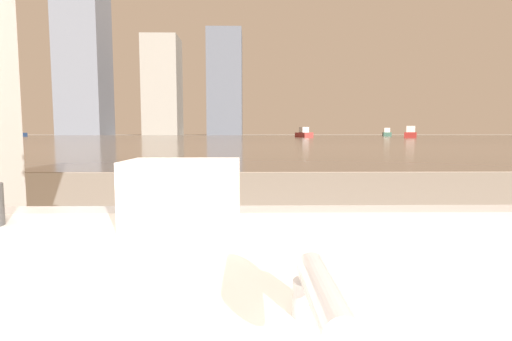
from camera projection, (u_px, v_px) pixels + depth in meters
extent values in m
cube|color=white|center=(209.00, 294.00, 0.61)|extent=(1.62, 1.04, 0.04)
cylinder|color=silver|center=(310.00, 298.00, 0.49)|extent=(0.04, 0.04, 0.04)
cylinder|color=silver|center=(324.00, 295.00, 0.40)|extent=(0.04, 0.17, 0.04)
cube|color=white|center=(184.00, 217.00, 0.97)|extent=(0.27, 0.19, 0.04)
cube|color=white|center=(184.00, 201.00, 0.97)|extent=(0.27, 0.19, 0.04)
cube|color=white|center=(183.00, 185.00, 0.97)|extent=(0.27, 0.19, 0.04)
cube|color=white|center=(183.00, 168.00, 0.96)|extent=(0.27, 0.19, 0.04)
cube|color=gray|center=(249.00, 137.00, 61.97)|extent=(180.00, 110.00, 0.01)
cube|color=maroon|center=(304.00, 135.00, 62.21)|extent=(2.41, 4.40, 0.73)
cube|color=silver|center=(304.00, 130.00, 62.13)|extent=(1.39, 1.77, 0.83)
cube|color=navy|center=(16.00, 135.00, 73.52)|extent=(2.25, 4.16, 0.69)
cube|color=#B2A893|center=(16.00, 131.00, 73.45)|extent=(1.31, 1.67, 0.79)
cube|color=#335647|center=(387.00, 134.00, 80.39)|extent=(2.63, 4.65, 0.77)
cube|color=silver|center=(387.00, 130.00, 80.32)|extent=(1.50, 1.88, 0.88)
cube|color=maroon|center=(411.00, 135.00, 56.03)|extent=(3.16, 4.60, 0.76)
cube|color=silver|center=(411.00, 129.00, 55.95)|extent=(1.67, 1.94, 0.87)
cube|color=slate|center=(81.00, 6.00, 113.41)|extent=(12.57, 12.98, 73.15)
cube|color=gray|center=(163.00, 87.00, 115.94)|extent=(10.02, 10.80, 28.08)
cube|color=#4C515B|center=(225.00, 84.00, 116.18)|extent=(9.81, 12.69, 29.69)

